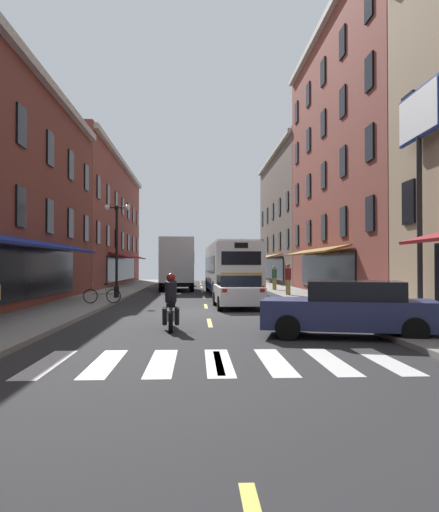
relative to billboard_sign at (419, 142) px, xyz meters
name	(u,v)px	position (x,y,z in m)	size (l,w,h in m)	color
ground_plane	(207,314)	(-7.05, 3.53, -6.10)	(34.80, 80.00, 0.10)	#28282B
lane_centre_dashes	(207,313)	(-7.05, 3.28, -6.05)	(0.14, 73.90, 0.01)	#DBCC4C
crosswalk_near	(219,362)	(-7.05, -6.47, -6.05)	(7.10, 2.80, 0.01)	silver
sidewalk_left	(58,311)	(-12.95, 3.53, -5.98)	(3.00, 80.00, 0.14)	gray
sidewalk_right	(353,310)	(-1.15, 3.53, -5.98)	(3.00, 80.00, 0.14)	gray
billboard_sign	(419,142)	(0.00, 0.00, 0.00)	(0.40, 2.96, 7.69)	black
transit_bus	(230,268)	(-5.37, 15.06, -4.33)	(2.92, 12.29, 3.27)	white
box_truck	(177,264)	(-8.97, 20.62, -4.08)	(2.70, 7.71, 3.83)	black
sedan_near	(182,278)	(-8.85, 29.48, -5.34)	(2.08, 4.49, 1.40)	black
sedan_mid	(350,309)	(-3.46, -3.34, -5.30)	(4.74, 2.79, 1.48)	navy
sedan_far	(238,291)	(-5.66, 5.52, -5.31)	(2.10, 4.34, 1.46)	silver
motorcycle_rider	(171,305)	(-8.24, -1.55, -5.34)	(0.62, 2.07, 1.66)	black
bicycle_near	(102,295)	(-11.82, 6.72, -5.55)	(1.71, 0.48, 0.91)	black
pedestrian_mid	(288,279)	(-2.06, 12.72, -4.96)	(0.36, 0.36, 1.84)	#B29947
pedestrian_far	(274,277)	(-1.89, 18.82, -5.02)	(0.36, 0.36, 1.72)	#B29947
street_lamp_twin	(117,246)	(-11.82, 10.73, -3.11)	(1.42, 0.32, 5.05)	black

